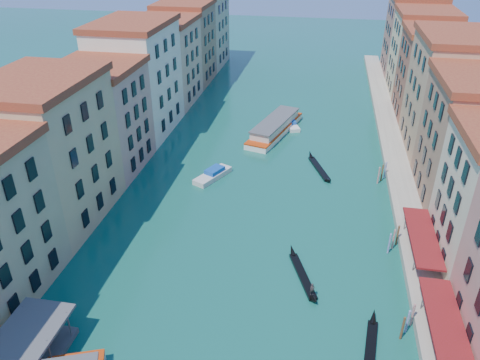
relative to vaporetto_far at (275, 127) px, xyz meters
The scene contains 11 objects.
left_bank_palazzos 29.00m from the vaporetto_far, 160.28° to the right, with size 12.80×128.40×21.00m.
right_bank_palazzos 32.34m from the vaporetto_far, 16.84° to the right, with size 12.80×128.40×21.00m.
quay 23.68m from the vaporetto_far, 22.46° to the right, with size 4.00×140.00×1.00m, color gray.
restaurant_awnings 55.63m from the vaporetto_far, 66.62° to the right, with size 3.20×44.55×3.12m.
mooring_poles_right 49.06m from the vaporetto_far, 67.25° to the right, with size 1.44×54.24×3.20m.
vaporetto_far is the anchor object (origin of this frame).
gondola_fore 42.39m from the vaporetto_far, 78.91° to the right, with size 4.51×10.08×2.10m.
gondola_right 53.96m from the vaporetto_far, 73.59° to the right, with size 2.14×10.66×2.13m.
gondola_far 16.55m from the vaporetto_far, 56.94° to the right, with size 4.74×10.57×1.56m.
motorboat_mid 21.34m from the vaporetto_far, 111.23° to the right, with size 5.30×7.61×1.52m.
motorboat_far 4.85m from the vaporetto_far, 53.66° to the left, with size 4.04×6.55×1.30m.
Camera 1 is at (8.73, -10.41, 36.62)m, focal length 35.00 mm.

